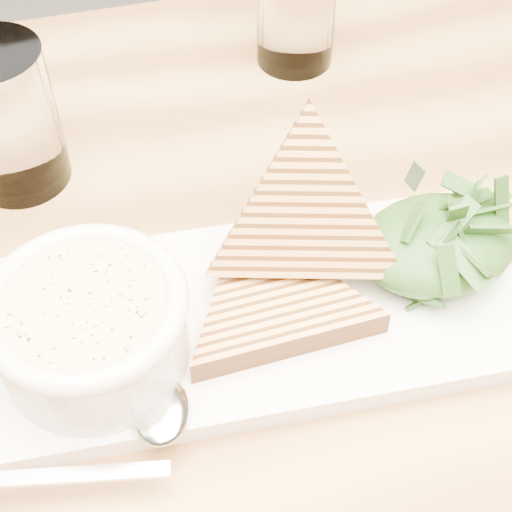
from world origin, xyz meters
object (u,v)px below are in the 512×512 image
object	(u,v)px
soup_bowl	(92,333)
glass_near	(6,119)
table_top	(169,377)
platter	(265,314)
glass_far	(296,8)

from	to	relation	value
soup_bowl	glass_near	distance (m)	0.21
table_top	platter	xyz separation A→B (m)	(0.08, 0.01, 0.03)
glass_near	platter	bearing A→B (deg)	-56.22
soup_bowl	glass_near	bearing A→B (deg)	95.74
table_top	glass_near	size ratio (longest dim) A/B	10.91
platter	glass_far	bearing A→B (deg)	64.87
soup_bowl	glass_far	size ratio (longest dim) A/B	1.10
glass_near	glass_far	size ratio (longest dim) A/B	1.10
table_top	soup_bowl	distance (m)	0.08
glass_near	glass_far	bearing A→B (deg)	15.63
table_top	glass_far	size ratio (longest dim) A/B	11.96
table_top	platter	bearing A→B (deg)	6.66
soup_bowl	platter	bearing A→B (deg)	-0.40
platter	table_top	bearing A→B (deg)	-173.34
glass_near	table_top	bearing A→B (deg)	-73.62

